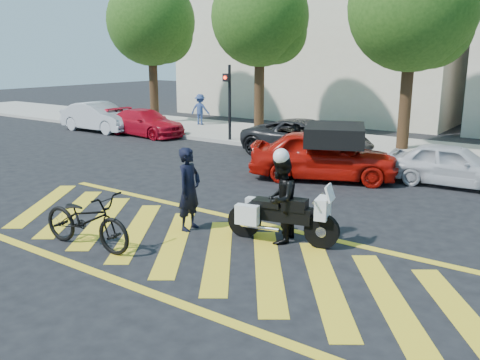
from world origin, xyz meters
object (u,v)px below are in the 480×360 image
Objects in this scene: parked_mid_left at (307,138)px; parked_mid_right at (452,165)px; officer_bike at (189,189)px; officer_moto at (280,200)px; bicycle at (86,220)px; police_motorcycle at (280,215)px; red_convertible at (324,155)px; parked_far_left at (99,117)px; parked_left at (146,123)px.

parked_mid_left reaches higher than parked_mid_right.
officer_bike reaches higher than officer_moto.
parked_mid_right reaches higher than bicycle.
officer_moto is at bearing 161.76° from parked_mid_right.
police_motorcycle is at bearing -55.12° from bicycle.
red_convertible is (-1.62, 5.19, -0.14)m from officer_moto.
officer_moto is at bearing -156.99° from parked_mid_left.
officer_moto is (-0.02, 0.01, 0.32)m from police_motorcycle.
officer_bike is 0.83× the size of bicycle.
parked_far_left reaches higher than parked_mid_left.
parked_left is (-10.28, 2.80, -0.14)m from red_convertible.
police_motorcycle is 0.32m from officer_moto.
bicycle is at bearing 148.14° from officer_bike.
red_convertible reaches higher than parked_far_left.
parked_mid_left reaches higher than police_motorcycle.
officer_bike is 2.00m from officer_moto.
bicycle is 10.45m from parked_mid_left.
parked_mid_right is (3.30, 1.40, -0.13)m from red_convertible.
parked_left is at bearing -83.59° from parked_far_left.
parked_left is (-9.05, 10.41, 0.03)m from bicycle.
officer_moto is 0.49× the size of parked_mid_right.
parked_left is 0.85× the size of parked_mid_left.
bicycle is 0.45× the size of parked_mid_left.
officer_moto is at bearing -121.02° from parked_left.
parked_far_left is at bearing -129.84° from officer_moto.
red_convertible is 0.90× the size of parked_mid_left.
parked_mid_left is (10.99, 0.35, -0.02)m from parked_far_left.
parked_far_left is 1.03× the size of parked_left.
officer_moto is 6.81m from parked_mid_right.
red_convertible is 1.22× the size of parked_mid_right.
parked_mid_right reaches higher than police_motorcycle.
parked_mid_right is (3.61, 7.07, -0.28)m from officer_bike.
officer_moto is 0.42× the size of parked_far_left.
officer_moto is (1.94, 0.48, -0.01)m from officer_bike.
parked_mid_right is (1.68, 6.59, -0.27)m from officer_moto.
bicycle reaches higher than police_motorcycle.
officer_bike is 1.02× the size of officer_moto.
parked_far_left is 1.18× the size of parked_mid_right.
parked_left is at bearing 80.17° from parked_mid_right.
parked_far_left reaches higher than bicycle.
parked_mid_right is (13.58, -1.40, 0.01)m from parked_left.
officer_moto reaches higher than parked_left.
red_convertible is at bearing -101.55° from parked_far_left.
parked_far_left is at bearing 56.08° from red_convertible.
red_convertible is (-1.64, 5.19, 0.19)m from police_motorcycle.
officer_bike is at bearing 148.98° from parked_mid_right.
parked_mid_right is (1.66, 6.60, 0.05)m from police_motorcycle.
bicycle is 0.51× the size of parked_far_left.
bicycle is at bearing 149.37° from parked_mid_right.
officer_bike is at bearing -170.10° from parked_mid_left.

